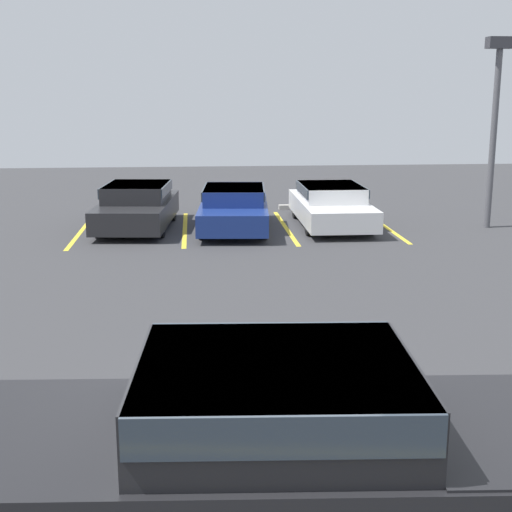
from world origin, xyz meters
TOP-DOWN VIEW (x-y plane):
  - ground_plane at (0.00, 0.00)m, footprint 60.00×60.00m
  - stall_stripe_a at (-3.47, 13.34)m, footprint 0.12×5.07m
  - stall_stripe_b at (-0.67, 13.34)m, footprint 0.12×5.07m
  - stall_stripe_c at (2.13, 13.34)m, footprint 0.12×5.07m
  - stall_stripe_d at (4.93, 13.34)m, footprint 0.12×5.07m
  - pickup_truck at (0.52, -0.90)m, footprint 6.16×2.42m
  - parked_sedan_a at (-1.97, 13.59)m, footprint 2.21×4.40m
  - parked_sedan_b at (0.68, 13.17)m, footprint 2.13×4.45m
  - parked_sedan_c at (3.42, 13.50)m, footprint 1.86×4.55m
  - light_post at (7.71, 12.86)m, footprint 0.70×0.36m
  - wheel_stop_curb at (3.23, 16.44)m, footprint 1.85×0.20m

SIDE VIEW (x-z plane):
  - ground_plane at x=0.00m, z-range 0.00..0.00m
  - stall_stripe_a at x=-3.47m, z-range 0.00..0.01m
  - stall_stripe_b at x=-0.67m, z-range 0.00..0.01m
  - stall_stripe_c at x=2.13m, z-range 0.00..0.01m
  - stall_stripe_d at x=4.93m, z-range 0.00..0.01m
  - wheel_stop_curb at x=3.23m, z-range 0.00..0.14m
  - parked_sedan_c at x=3.42m, z-range 0.05..1.20m
  - parked_sedan_b at x=0.68m, z-range 0.05..1.21m
  - parked_sedan_a at x=-1.97m, z-range 0.04..1.26m
  - pickup_truck at x=0.52m, z-range 0.01..1.68m
  - light_post at x=7.71m, z-range 0.74..5.84m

